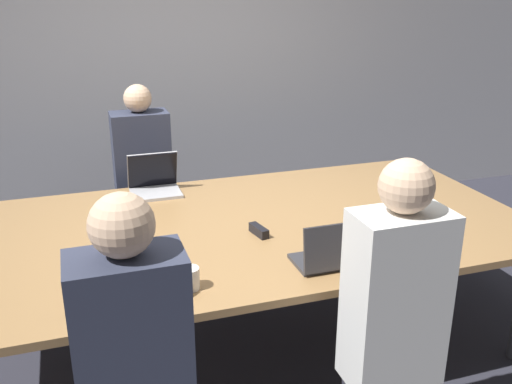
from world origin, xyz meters
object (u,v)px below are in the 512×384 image
at_px(cup_near_left, 190,278).
at_px(laptop_far_midleft, 154,181).
at_px(person_far_midleft, 144,185).
at_px(laptop_near_midright, 334,253).
at_px(stapler, 259,231).
at_px(person_near_midright, 393,326).
at_px(laptop_near_left, 127,295).

bearing_deg(cup_near_left, laptop_far_midleft, 88.01).
bearing_deg(laptop_far_midleft, person_far_midleft, 92.75).
relative_size(cup_near_left, laptop_far_midleft, 0.32).
bearing_deg(laptop_near_midright, person_far_midleft, -68.71).
relative_size(laptop_far_midleft, person_far_midleft, 0.23).
bearing_deg(cup_near_left, person_far_midleft, 89.17).
bearing_deg(stapler, person_near_midright, -84.27).
height_order(laptop_far_midleft, stapler, laptop_far_midleft).
xyz_separation_m(laptop_near_left, cup_near_left, (0.28, 0.08, -0.01)).
height_order(laptop_near_left, person_near_midright, person_near_midright).
bearing_deg(person_near_midright, laptop_near_left, -20.17).
relative_size(cup_near_left, stapler, 0.66).
distance_m(cup_near_left, laptop_near_midright, 0.71).
bearing_deg(laptop_near_midright, person_near_midright, 97.90).
bearing_deg(laptop_near_midright, stapler, -64.03).
relative_size(laptop_near_left, person_far_midleft, 0.26).
distance_m(laptop_near_midright, person_near_midright, 0.48).
height_order(laptop_far_midleft, laptop_near_midright, laptop_far_midleft).
relative_size(cup_near_left, laptop_near_midright, 0.28).
bearing_deg(laptop_far_midleft, laptop_near_left, -103.26).
distance_m(laptop_far_midleft, stapler, 0.96).
bearing_deg(stapler, laptop_near_midright, -75.77).
height_order(person_far_midleft, stapler, person_far_midleft).
distance_m(laptop_near_left, person_far_midleft, 1.85).
distance_m(laptop_near_left, person_near_midright, 1.13).
bearing_deg(person_near_midright, cup_near_left, -30.97).
relative_size(laptop_near_midright, stapler, 2.33).
bearing_deg(laptop_near_left, person_far_midleft, -99.60).
bearing_deg(laptop_near_midright, cup_near_left, -0.55).
bearing_deg(laptop_far_midleft, laptop_near_midright, -63.44).
bearing_deg(stapler, laptop_near_left, -156.80).
bearing_deg(laptop_far_midleft, cup_near_left, -91.99).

